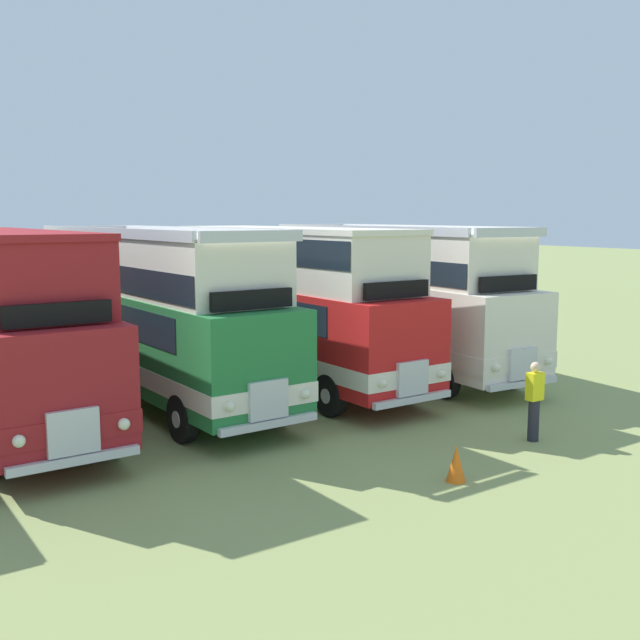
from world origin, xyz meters
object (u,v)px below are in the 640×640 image
Objects in this scene: bus_eighth_in_row at (291,299)px; marshal_person at (534,401)px; bus_seventh_in_row at (153,309)px; bus_ninth_in_row at (390,294)px; cone_far_end at (456,464)px; bus_sixth_in_row at (1,319)px.

marshal_person is at bearing -78.86° from bus_eighth_in_row.
bus_eighth_in_row is 7.93m from marshal_person.
bus_seventh_in_row is 9.99m from marshal_person.
bus_seventh_in_row is at bearing 170.15° from bus_eighth_in_row.
cone_far_end is at bearing -121.81° from bus_ninth_in_row.
bus_seventh_in_row is 7.76m from bus_ninth_in_row.
marshal_person is at bearing -106.65° from bus_ninth_in_row.
bus_seventh_in_row is at bearing 177.51° from bus_ninth_in_row.
cone_far_end is at bearing -54.26° from bus_sixth_in_row.
bus_ninth_in_row is at bearing 1.86° from bus_sixth_in_row.
bus_sixth_in_row is 7.74m from bus_eighth_in_row.
cone_far_end is at bearing -76.30° from bus_seventh_in_row.
bus_eighth_in_row is (7.74, 0.04, -0.00)m from bus_sixth_in_row.
bus_sixth_in_row is at bearing -169.53° from bus_seventh_in_row.
bus_eighth_in_row is 15.43× the size of cone_far_end.
bus_sixth_in_row reaches higher than marshal_person.
bus_sixth_in_row is 0.90× the size of bus_seventh_in_row.
bus_eighth_in_row is 8.95m from cone_far_end.
bus_sixth_in_row is at bearing -178.14° from bus_ninth_in_row.
marshal_person is (5.37, -8.29, -1.48)m from bus_seventh_in_row.
bus_eighth_in_row is 3.90m from bus_ninth_in_row.
marshal_person is at bearing -39.35° from bus_sixth_in_row.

